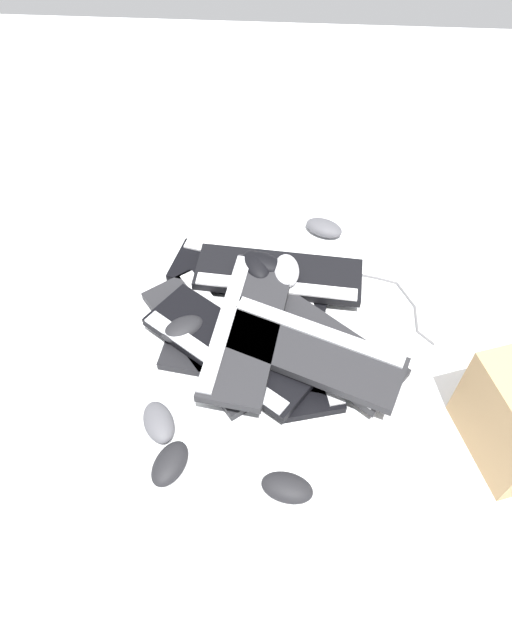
{
  "coord_description": "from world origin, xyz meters",
  "views": [
    {
      "loc": [
        -0.08,
        0.93,
        1.17
      ],
      "look_at": [
        -0.02,
        0.06,
        0.04
      ],
      "focal_mm": 32.0,
      "sensor_mm": 36.0,
      "label": 1
    }
  ],
  "objects_px": {
    "keyboard_5": "(278,275)",
    "keyboard_8": "(247,326)",
    "keyboard_4": "(228,349)",
    "mouse_1": "(256,265)",
    "mouse_0": "(287,488)",
    "mouse_2": "(159,422)",
    "keyboard_7": "(310,351)",
    "mouse_5": "(286,270)",
    "keyboard_1": "(253,356)",
    "keyboard_6": "(316,341)",
    "mouse_6": "(183,329)",
    "keyboard_0": "(210,338)",
    "keyboard_2": "(294,338)",
    "mouse_7": "(324,228)",
    "keyboard_3": "(251,275)",
    "mouse_4": "(262,263)",
    "mouse_3": "(170,464)"
  },
  "relations": [
    {
      "from": "mouse_1",
      "to": "mouse_4",
      "type": "relative_size",
      "value": 1.0
    },
    {
      "from": "keyboard_4",
      "to": "mouse_5",
      "type": "xyz_separation_m",
      "value": [
        -0.13,
        -0.23,
        0.04
      ]
    },
    {
      "from": "mouse_3",
      "to": "mouse_6",
      "type": "distance_m",
      "value": 0.34
    },
    {
      "from": "mouse_0",
      "to": "mouse_1",
      "type": "height_order",
      "value": "mouse_1"
    },
    {
      "from": "mouse_4",
      "to": "keyboard_5",
      "type": "bearing_deg",
      "value": 12.75
    },
    {
      "from": "keyboard_6",
      "to": "mouse_6",
      "type": "xyz_separation_m",
      "value": [
        0.33,
        -0.01,
        0.01
      ]
    },
    {
      "from": "keyboard_1",
      "to": "mouse_5",
      "type": "bearing_deg",
      "value": -107.95
    },
    {
      "from": "mouse_2",
      "to": "mouse_3",
      "type": "height_order",
      "value": "same"
    },
    {
      "from": "keyboard_2",
      "to": "keyboard_3",
      "type": "distance_m",
      "value": 0.24
    },
    {
      "from": "keyboard_4",
      "to": "mouse_1",
      "type": "height_order",
      "value": "mouse_1"
    },
    {
      "from": "keyboard_0",
      "to": "mouse_5",
      "type": "bearing_deg",
      "value": -135.51
    },
    {
      "from": "keyboard_1",
      "to": "keyboard_5",
      "type": "relative_size",
      "value": 1.01
    },
    {
      "from": "mouse_0",
      "to": "keyboard_4",
      "type": "bearing_deg",
      "value": 127.25
    },
    {
      "from": "keyboard_2",
      "to": "keyboard_6",
      "type": "xyz_separation_m",
      "value": [
        -0.05,
        0.03,
        0.03
      ]
    },
    {
      "from": "mouse_0",
      "to": "mouse_2",
      "type": "xyz_separation_m",
      "value": [
        0.29,
        -0.13,
        0.0
      ]
    },
    {
      "from": "mouse_2",
      "to": "mouse_7",
      "type": "bearing_deg",
      "value": -55.9
    },
    {
      "from": "keyboard_0",
      "to": "keyboard_3",
      "type": "xyz_separation_m",
      "value": [
        -0.09,
        -0.22,
        0.0
      ]
    },
    {
      "from": "mouse_0",
      "to": "mouse_7",
      "type": "relative_size",
      "value": 1.0
    },
    {
      "from": "keyboard_4",
      "to": "mouse_1",
      "type": "xyz_separation_m",
      "value": [
        -0.05,
        -0.24,
        0.04
      ]
    },
    {
      "from": "mouse_1",
      "to": "mouse_6",
      "type": "distance_m",
      "value": 0.26
    },
    {
      "from": "mouse_4",
      "to": "mouse_7",
      "type": "distance_m",
      "value": 0.27
    },
    {
      "from": "keyboard_6",
      "to": "mouse_1",
      "type": "bearing_deg",
      "value": -52.63
    },
    {
      "from": "keyboard_0",
      "to": "keyboard_6",
      "type": "xyz_separation_m",
      "value": [
        -0.26,
        0.02,
        0.03
      ]
    },
    {
      "from": "keyboard_6",
      "to": "keyboard_7",
      "type": "xyz_separation_m",
      "value": [
        0.02,
        0.05,
        0.03
      ]
    },
    {
      "from": "keyboard_7",
      "to": "mouse_2",
      "type": "distance_m",
      "value": 0.38
    },
    {
      "from": "keyboard_1",
      "to": "mouse_1",
      "type": "height_order",
      "value": "mouse_1"
    },
    {
      "from": "keyboard_8",
      "to": "mouse_1",
      "type": "relative_size",
      "value": 4.16
    },
    {
      "from": "keyboard_8",
      "to": "keyboard_7",
      "type": "bearing_deg",
      "value": 157.12
    },
    {
      "from": "mouse_0",
      "to": "mouse_3",
      "type": "distance_m",
      "value": 0.26
    },
    {
      "from": "keyboard_5",
      "to": "keyboard_8",
      "type": "height_order",
      "value": "keyboard_8"
    },
    {
      "from": "keyboard_1",
      "to": "mouse_0",
      "type": "relative_size",
      "value": 4.15
    },
    {
      "from": "mouse_1",
      "to": "keyboard_8",
      "type": "bearing_deg",
      "value": -28.05
    },
    {
      "from": "keyboard_1",
      "to": "mouse_0",
      "type": "xyz_separation_m",
      "value": [
        -0.09,
        0.33,
        0.01
      ]
    },
    {
      "from": "mouse_0",
      "to": "mouse_2",
      "type": "height_order",
      "value": "same"
    },
    {
      "from": "keyboard_5",
      "to": "mouse_5",
      "type": "relative_size",
      "value": 4.09
    },
    {
      "from": "mouse_6",
      "to": "mouse_7",
      "type": "distance_m",
      "value": 0.54
    },
    {
      "from": "keyboard_1",
      "to": "keyboard_8",
      "type": "height_order",
      "value": "keyboard_8"
    },
    {
      "from": "mouse_2",
      "to": "mouse_5",
      "type": "xyz_separation_m",
      "value": [
        -0.27,
        -0.42,
        0.06
      ]
    },
    {
      "from": "keyboard_5",
      "to": "mouse_0",
      "type": "xyz_separation_m",
      "value": [
        -0.04,
        0.57,
        -0.02
      ]
    },
    {
      "from": "keyboard_1",
      "to": "keyboard_5",
      "type": "distance_m",
      "value": 0.25
    },
    {
      "from": "mouse_1",
      "to": "mouse_7",
      "type": "height_order",
      "value": "mouse_1"
    },
    {
      "from": "keyboard_0",
      "to": "mouse_6",
      "type": "height_order",
      "value": "mouse_6"
    },
    {
      "from": "keyboard_4",
      "to": "keyboard_6",
      "type": "distance_m",
      "value": 0.21
    },
    {
      "from": "keyboard_7",
      "to": "mouse_1",
      "type": "bearing_deg",
      "value": -61.13
    },
    {
      "from": "keyboard_3",
      "to": "keyboard_6",
      "type": "xyz_separation_m",
      "value": [
        -0.17,
        0.23,
        0.03
      ]
    },
    {
      "from": "keyboard_0",
      "to": "mouse_2",
      "type": "relative_size",
      "value": 3.99
    },
    {
      "from": "keyboard_0",
      "to": "mouse_6",
      "type": "xyz_separation_m",
      "value": [
        0.07,
        0.0,
        0.04
      ]
    },
    {
      "from": "keyboard_3",
      "to": "mouse_5",
      "type": "height_order",
      "value": "mouse_5"
    },
    {
      "from": "keyboard_5",
      "to": "keyboard_2",
      "type": "bearing_deg",
      "value": 104.39
    },
    {
      "from": "keyboard_5",
      "to": "mouse_6",
      "type": "bearing_deg",
      "value": 40.82
    }
  ]
}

